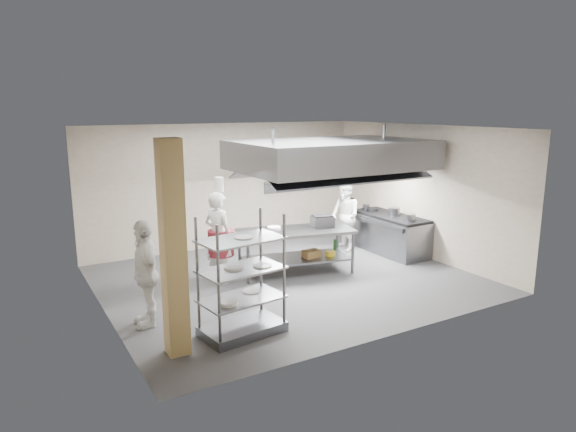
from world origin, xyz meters
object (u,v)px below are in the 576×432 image
chef_head (218,237)px  stockpot (394,211)px  chef_plating (145,273)px  island (296,251)px  griddle (322,221)px  chef_line (344,216)px  pass_rack (241,276)px  cooking_range (390,235)px

chef_head → stockpot: size_ratio=6.67×
chef_plating → chef_head: bearing=132.1°
island → griddle: (0.64, -0.03, 0.56)m
chef_line → griddle: bearing=-46.8°
pass_rack → cooking_range: pass_rack is taller
island → chef_plating: chef_plating is taller
pass_rack → chef_head: 2.48m
pass_rack → stockpot: pass_rack is taller
chef_head → chef_line: size_ratio=1.08×
chef_line → pass_rack: bearing=-46.5°
pass_rack → griddle: (2.87, 2.09, 0.10)m
chef_plating → pass_rack: bearing=52.5°
pass_rack → island: bearing=36.4°
chef_line → stockpot: 1.16m
chef_head → griddle: 2.26m
island → cooking_range: 2.71m
cooking_range → chef_plating: size_ratio=1.17×
chef_head → stockpot: 4.33m
pass_rack → chef_head: pass_rack is taller
stockpot → chef_plating: bearing=-169.3°
chef_head → chef_line: (3.46, 0.58, -0.07)m
island → griddle: griddle is taller
chef_line → cooking_range: bearing=58.1°
chef_plating → griddle: 4.15m
griddle → chef_line: bearing=48.3°
griddle → stockpot: griddle is taller
cooking_range → chef_line: size_ratio=1.19×
griddle → island: bearing=-170.4°
island → pass_rack: bearing=-123.3°
chef_plating → griddle: chef_plating is taller
island → stockpot: size_ratio=8.75×
pass_rack → chef_line: (4.10, 2.98, -0.08)m
chef_line → stockpot: size_ratio=6.19×
chef_line → griddle: size_ratio=3.78×
island → stockpot: stockpot is taller
cooking_range → stockpot: (0.03, -0.08, 0.57)m
chef_head → chef_plating: 2.23m
pass_rack → cooking_range: bearing=17.8°
pass_rack → stockpot: 5.44m
island → chef_line: bearing=37.6°
cooking_range → stockpot: stockpot is taller
island → pass_rack: (-2.23, -2.13, 0.47)m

